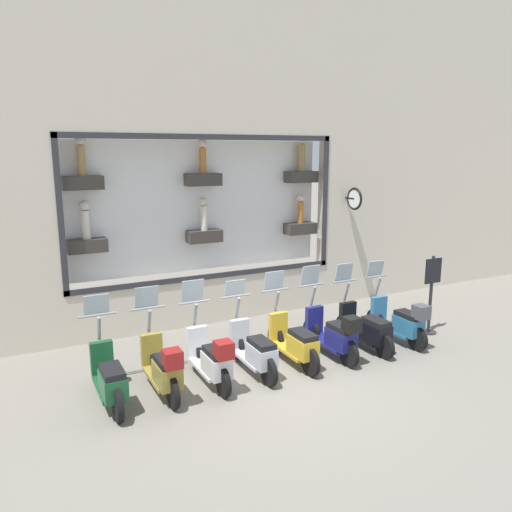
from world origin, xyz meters
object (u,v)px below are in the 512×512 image
scooter_white_5 (212,359)px  scooter_green_7 (110,379)px  shop_sign_post (431,292)px  scooter_silver_4 (254,351)px  scooter_teal_0 (401,321)px  scooter_olive_6 (163,368)px  scooter_black_1 (367,329)px  scooter_navy_2 (334,334)px  scooter_yellow_3 (295,342)px

scooter_white_5 → scooter_green_7: size_ratio=1.00×
scooter_green_7 → shop_sign_post: (0.09, -6.98, 0.50)m
scooter_silver_4 → scooter_white_5: 0.86m
scooter_teal_0 → scooter_olive_6: (0.01, 5.14, 0.01)m
scooter_white_5 → shop_sign_post: (0.15, -5.27, 0.47)m
scooter_olive_6 → scooter_black_1: bearing=-89.3°
scooter_olive_6 → scooter_silver_4: bearing=-88.1°
scooter_green_7 → scooter_white_5: bearing=-92.1°
scooter_olive_6 → scooter_teal_0: bearing=-90.1°
scooter_black_1 → scooter_olive_6: scooter_olive_6 is taller
scooter_teal_0 → scooter_silver_4: scooter_teal_0 is taller
scooter_olive_6 → shop_sign_post: 6.15m
scooter_navy_2 → scooter_silver_4: scooter_navy_2 is taller
scooter_navy_2 → shop_sign_post: 2.74m
scooter_olive_6 → scooter_white_5: bearing=-90.2°
scooter_teal_0 → scooter_navy_2: size_ratio=1.00×
scooter_teal_0 → scooter_navy_2: 1.71m
scooter_black_1 → scooter_olive_6: (-0.05, 4.28, 0.06)m
scooter_navy_2 → scooter_olive_6: scooter_navy_2 is taller
scooter_teal_0 → scooter_yellow_3: scooter_yellow_3 is taller
scooter_yellow_3 → shop_sign_post: size_ratio=1.03×
scooter_navy_2 → scooter_white_5: bearing=90.1°
scooter_teal_0 → scooter_black_1: (0.06, 0.86, -0.04)m
scooter_yellow_3 → shop_sign_post: 3.59m
scooter_teal_0 → scooter_white_5: scooter_white_5 is taller
scooter_black_1 → scooter_white_5: 3.43m
scooter_yellow_3 → shop_sign_post: bearing=-88.5°
scooter_black_1 → scooter_navy_2: (-0.05, 0.86, 0.05)m
scooter_yellow_3 → scooter_green_7: scooter_yellow_3 is taller
scooter_silver_4 → shop_sign_post: (0.09, -4.41, 0.51)m
scooter_black_1 → scooter_white_5: scooter_white_5 is taller
scooter_white_5 → scooter_olive_6: size_ratio=1.00×
shop_sign_post → scooter_silver_4: bearing=91.2°
scooter_teal_0 → scooter_black_1: bearing=85.9°
scooter_silver_4 → scooter_olive_6: (-0.06, 1.71, 0.05)m
scooter_silver_4 → scooter_olive_6: size_ratio=1.00×
scooter_green_7 → scooter_yellow_3: bearing=-90.0°
scooter_navy_2 → scooter_white_5: 2.57m
scooter_teal_0 → scooter_yellow_3: (0.07, 2.57, -0.03)m
scooter_white_5 → scooter_green_7: bearing=87.9°
scooter_teal_0 → scooter_yellow_3: 2.57m
scooter_silver_4 → scooter_white_5: bearing=93.9°
scooter_silver_4 → scooter_green_7: (0.00, 2.57, 0.01)m
scooter_yellow_3 → scooter_olive_6: size_ratio=1.00×
scooter_teal_0 → scooter_silver_4: (0.06, 3.43, -0.04)m
scooter_teal_0 → scooter_white_5: 4.28m
shop_sign_post → scooter_olive_6: bearing=91.4°
scooter_black_1 → scooter_green_7: scooter_black_1 is taller
scooter_olive_6 → shop_sign_post: bearing=-88.6°
scooter_yellow_3 → scooter_green_7: size_ratio=1.00×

